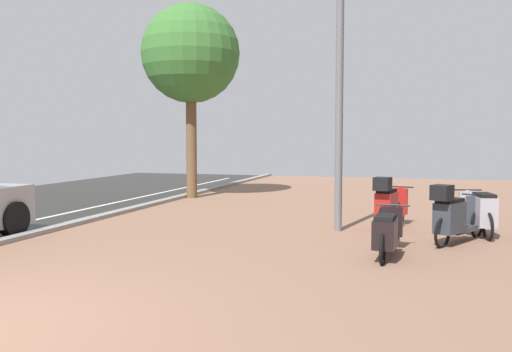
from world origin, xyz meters
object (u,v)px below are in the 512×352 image
object	(u,v)px
scooter_near	(389,205)
lamp_post	(340,50)
scooter_mid	(387,233)
scooter_extra	(454,216)
street_tree	(191,55)
scooter_far	(480,212)

from	to	relation	value
scooter_near	lamp_post	bearing A→B (deg)	-157.04
scooter_near	scooter_mid	world-z (taller)	scooter_near
scooter_extra	scooter_mid	bearing A→B (deg)	-125.96
scooter_mid	street_tree	world-z (taller)	street_tree
scooter_extra	scooter_far	bearing A→B (deg)	63.09
scooter_extra	street_tree	xyz separation A→B (m)	(-6.82, 5.03, 3.59)
lamp_post	scooter_far	bearing A→B (deg)	5.49
scooter_near	street_tree	bearing A→B (deg)	145.45
scooter_mid	lamp_post	size ratio (longest dim) A/B	0.28
scooter_mid	lamp_post	xyz separation A→B (m)	(-1.01, 2.07, 2.97)
scooter_near	scooter_mid	distance (m)	2.45
lamp_post	street_tree	size ratio (longest dim) A/B	1.10
lamp_post	street_tree	world-z (taller)	lamp_post
scooter_near	street_tree	xyz separation A→B (m)	(-5.72, 3.94, 3.58)
scooter_mid	street_tree	xyz separation A→B (m)	(-5.83, 6.39, 3.69)
scooter_near	scooter_extra	world-z (taller)	scooter_near
scooter_mid	scooter_far	size ratio (longest dim) A/B	0.96
scooter_far	scooter_extra	xyz separation A→B (m)	(-0.48, -0.95, 0.05)
scooter_mid	scooter_extra	bearing A→B (deg)	54.04
street_tree	scooter_mid	bearing A→B (deg)	-47.61
scooter_extra	street_tree	distance (m)	9.20
scooter_far	lamp_post	world-z (taller)	lamp_post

